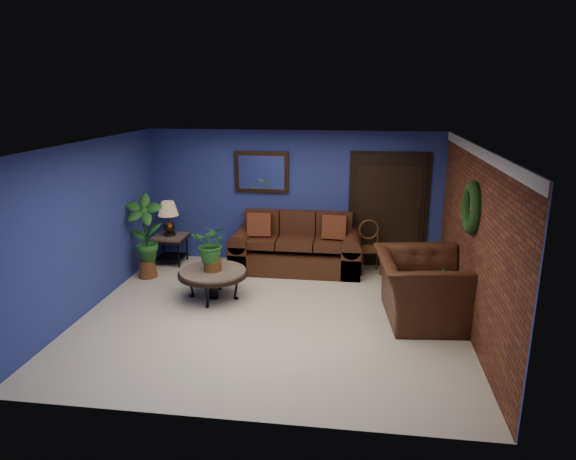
# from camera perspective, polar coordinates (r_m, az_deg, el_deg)

# --- Properties ---
(floor) EXTENTS (5.50, 5.50, 0.00)m
(floor) POSITION_cam_1_polar(r_m,az_deg,el_deg) (7.67, -1.76, -9.44)
(floor) COLOR beige
(floor) RESTS_ON ground
(wall_back) EXTENTS (5.50, 0.04, 2.50)m
(wall_back) POSITION_cam_1_polar(r_m,az_deg,el_deg) (9.63, 0.64, 3.62)
(wall_back) COLOR navy
(wall_back) RESTS_ON ground
(wall_left) EXTENTS (0.04, 5.00, 2.50)m
(wall_left) POSITION_cam_1_polar(r_m,az_deg,el_deg) (8.14, -21.30, 0.33)
(wall_left) COLOR navy
(wall_left) RESTS_ON ground
(wall_right_brick) EXTENTS (0.04, 5.00, 2.50)m
(wall_right_brick) POSITION_cam_1_polar(r_m,az_deg,el_deg) (7.31, 19.95, -1.19)
(wall_right_brick) COLOR brown
(wall_right_brick) RESTS_ON ground
(ceiling) EXTENTS (5.50, 5.00, 0.02)m
(ceiling) POSITION_cam_1_polar(r_m,az_deg,el_deg) (6.99, -1.93, 9.49)
(ceiling) COLOR silver
(ceiling) RESTS_ON wall_back
(crown_molding) EXTENTS (0.03, 5.00, 0.14)m
(crown_molding) POSITION_cam_1_polar(r_m,az_deg,el_deg) (7.07, 20.58, 8.02)
(crown_molding) COLOR white
(crown_molding) RESTS_ON wall_right_brick
(wall_mirror) EXTENTS (1.02, 0.06, 0.77)m
(wall_mirror) POSITION_cam_1_polar(r_m,az_deg,el_deg) (9.60, -2.96, 6.42)
(wall_mirror) COLOR #432814
(wall_mirror) RESTS_ON wall_back
(closet_door) EXTENTS (1.44, 0.06, 2.18)m
(closet_door) POSITION_cam_1_polar(r_m,az_deg,el_deg) (9.59, 11.04, 2.06)
(closet_door) COLOR black
(closet_door) RESTS_ON wall_back
(wreath) EXTENTS (0.16, 0.72, 0.72)m
(wreath) POSITION_cam_1_polar(r_m,az_deg,el_deg) (7.23, 19.73, 2.36)
(wreath) COLOR black
(wreath) RESTS_ON wall_right_brick
(sofa) EXTENTS (2.34, 1.01, 1.05)m
(sofa) POSITION_cam_1_polar(r_m,az_deg,el_deg) (9.46, 0.99, -2.28)
(sofa) COLOR #442213
(sofa) RESTS_ON ground
(coffee_table) EXTENTS (1.10, 1.10, 0.47)m
(coffee_table) POSITION_cam_1_polar(r_m,az_deg,el_deg) (8.18, -8.34, -4.83)
(coffee_table) COLOR #56504B
(coffee_table) RESTS_ON ground
(end_table) EXTENTS (0.60, 0.60, 0.55)m
(end_table) POSITION_cam_1_polar(r_m,az_deg,el_deg) (9.96, -12.96, -1.30)
(end_table) COLOR #56504B
(end_table) RESTS_ON ground
(table_lamp) EXTENTS (0.38, 0.38, 0.63)m
(table_lamp) POSITION_cam_1_polar(r_m,az_deg,el_deg) (9.82, -13.15, 1.71)
(table_lamp) COLOR #432814
(table_lamp) RESTS_ON end_table
(side_chair) EXTENTS (0.47, 0.47, 0.94)m
(side_chair) POSITION_cam_1_polar(r_m,az_deg,el_deg) (9.37, 9.04, -1.43)
(side_chair) COLOR #533217
(side_chair) RESTS_ON ground
(armchair) EXTENTS (1.41, 1.57, 0.94)m
(armchair) POSITION_cam_1_polar(r_m,az_deg,el_deg) (7.63, 14.69, -6.24)
(armchair) COLOR #442213
(armchair) RESTS_ON ground
(coffee_plant) EXTENTS (0.56, 0.49, 0.75)m
(coffee_plant) POSITION_cam_1_polar(r_m,az_deg,el_deg) (8.03, -8.47, -1.68)
(coffee_plant) COLOR brown
(coffee_plant) RESTS_ON coffee_table
(floor_plant) EXTENTS (0.41, 0.36, 0.79)m
(floor_plant) POSITION_cam_1_polar(r_m,az_deg,el_deg) (7.76, 16.07, -6.50)
(floor_plant) COLOR brown
(floor_plant) RESTS_ON ground
(tall_plant) EXTENTS (0.72, 0.56, 1.48)m
(tall_plant) POSITION_cam_1_polar(r_m,az_deg,el_deg) (9.23, -15.62, -0.35)
(tall_plant) COLOR brown
(tall_plant) RESTS_ON ground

